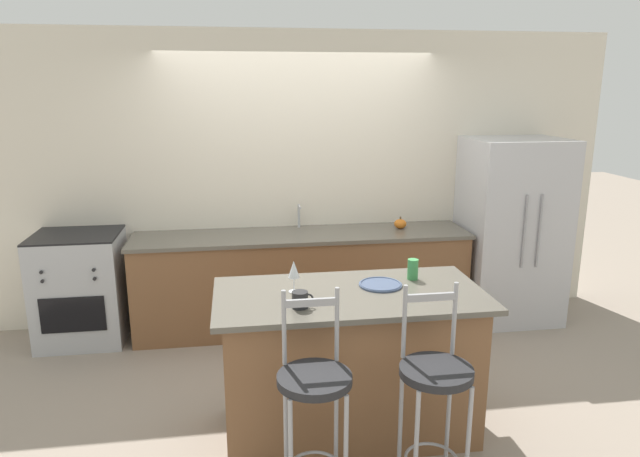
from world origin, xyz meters
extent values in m
plane|color=gray|center=(0.00, 0.00, 0.00)|extent=(18.00, 18.00, 0.00)
cube|color=beige|center=(0.00, 0.70, 1.35)|extent=(6.00, 0.07, 2.70)
cube|color=brown|center=(0.00, 0.38, 0.43)|extent=(3.01, 0.64, 0.87)
cube|color=#5B564C|center=(0.00, 0.38, 0.89)|extent=(3.05, 0.68, 0.03)
cube|color=black|center=(0.00, 0.38, 0.90)|extent=(0.56, 0.35, 0.01)
cylinder|color=#ADAFB5|center=(0.00, 0.59, 1.01)|extent=(0.02, 0.02, 0.22)
cylinder|color=#ADAFB5|center=(0.00, 0.53, 1.11)|extent=(0.02, 0.12, 0.02)
cube|color=brown|center=(0.10, -1.34, 0.46)|extent=(1.56, 0.72, 0.92)
cube|color=#5B564C|center=(0.10, -1.34, 0.94)|extent=(1.68, 0.84, 0.03)
cube|color=#BCBCC1|center=(1.99, 0.31, 0.87)|extent=(0.88, 0.74, 1.74)
cylinder|color=#939399|center=(1.92, -0.08, 0.96)|extent=(0.02, 0.02, 0.66)
cylinder|color=#939399|center=(2.06, -0.08, 0.96)|extent=(0.02, 0.02, 0.66)
cube|color=#ADAFB5|center=(-1.95, 0.36, 0.48)|extent=(0.72, 0.63, 0.96)
cube|color=black|center=(-1.95, 0.04, 0.36)|extent=(0.52, 0.01, 0.31)
cube|color=black|center=(-1.95, 0.36, 0.97)|extent=(0.72, 0.63, 0.02)
cylinder|color=black|center=(-2.15, 0.04, 0.75)|extent=(0.03, 0.02, 0.03)
cylinder|color=black|center=(-1.75, 0.04, 0.75)|extent=(0.03, 0.02, 0.03)
cylinder|color=black|center=(-2.15, 0.04, 0.67)|extent=(0.03, 0.02, 0.03)
cylinder|color=black|center=(-1.75, 0.04, 0.67)|extent=(0.03, 0.02, 0.03)
cylinder|color=#99999E|center=(-0.36, -1.88, 0.37)|extent=(0.02, 0.02, 0.74)
cylinder|color=#99999E|center=(-0.08, -1.88, 0.37)|extent=(0.02, 0.02, 0.74)
cylinder|color=#232326|center=(-0.22, -2.02, 0.76)|extent=(0.39, 0.39, 0.04)
cylinder|color=#99999E|center=(-0.36, -1.88, 0.99)|extent=(0.02, 0.02, 0.41)
cylinder|color=#99999E|center=(-0.08, -1.88, 0.99)|extent=(0.02, 0.02, 0.41)
cube|color=#99999E|center=(-0.22, -1.88, 1.12)|extent=(0.28, 0.02, 0.04)
cylinder|color=#99999E|center=(0.28, -2.18, 0.37)|extent=(0.02, 0.02, 0.74)
cylinder|color=#99999E|center=(0.56, -2.18, 0.37)|extent=(0.02, 0.02, 0.74)
cylinder|color=#99999E|center=(0.28, -1.90, 0.37)|extent=(0.02, 0.02, 0.74)
cylinder|color=#99999E|center=(0.56, -1.90, 0.37)|extent=(0.02, 0.02, 0.74)
cylinder|color=#232326|center=(0.42, -2.04, 0.76)|extent=(0.39, 0.39, 0.04)
cylinder|color=#99999E|center=(0.28, -1.90, 0.99)|extent=(0.02, 0.02, 0.41)
cylinder|color=#99999E|center=(0.56, -1.90, 0.99)|extent=(0.02, 0.02, 0.41)
cube|color=#99999E|center=(0.42, -1.90, 1.12)|extent=(0.28, 0.02, 0.04)
cylinder|color=#425170|center=(0.32, -1.25, 0.96)|extent=(0.28, 0.28, 0.01)
torus|color=#425170|center=(0.32, -1.25, 0.97)|extent=(0.27, 0.27, 0.01)
cylinder|color=white|center=(-0.24, -1.27, 0.96)|extent=(0.07, 0.07, 0.00)
cylinder|color=white|center=(-0.24, -1.27, 1.01)|extent=(0.01, 0.01, 0.09)
cone|color=white|center=(-0.24, -1.27, 1.11)|extent=(0.07, 0.07, 0.11)
cylinder|color=#232326|center=(-0.24, -1.54, 1.01)|extent=(0.09, 0.09, 0.10)
torus|color=#232326|center=(-0.19, -1.54, 1.01)|extent=(0.07, 0.01, 0.07)
cylinder|color=#3D934C|center=(0.56, -1.15, 1.03)|extent=(0.07, 0.07, 0.14)
ellipsoid|color=orange|center=(0.93, 0.40, 0.95)|extent=(0.11, 0.11, 0.09)
cylinder|color=brown|center=(0.93, 0.40, 1.01)|extent=(0.02, 0.02, 0.02)
camera|label=1|loc=(-0.58, -4.61, 2.21)|focal=32.00mm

